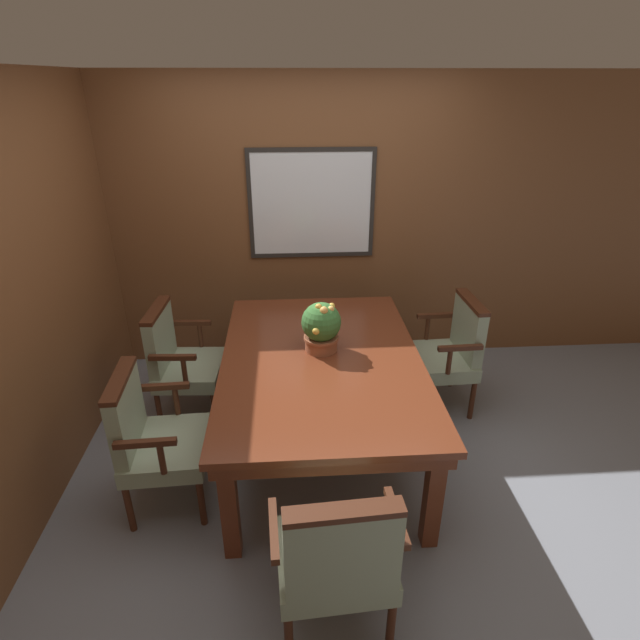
{
  "coord_description": "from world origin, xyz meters",
  "views": [
    {
      "loc": [
        -0.18,
        -2.63,
        2.38
      ],
      "look_at": [
        0.01,
        0.35,
        0.93
      ],
      "focal_mm": 28.0,
      "sensor_mm": 36.0,
      "label": 1
    }
  ],
  "objects_px": {
    "chair_left_near": "(152,436)",
    "chair_head_near": "(337,556)",
    "chair_right_far": "(450,349)",
    "chair_left_far": "(179,358)",
    "potted_plant": "(321,326)",
    "dining_table": "(321,369)"
  },
  "relations": [
    {
      "from": "chair_right_far",
      "to": "chair_left_far",
      "type": "relative_size",
      "value": 1.0
    },
    {
      "from": "dining_table",
      "to": "chair_left_far",
      "type": "bearing_deg",
      "value": 155.87
    },
    {
      "from": "chair_right_far",
      "to": "chair_left_near",
      "type": "bearing_deg",
      "value": -68.26
    },
    {
      "from": "chair_head_near",
      "to": "chair_left_far",
      "type": "bearing_deg",
      "value": -64.08
    },
    {
      "from": "chair_left_near",
      "to": "chair_head_near",
      "type": "relative_size",
      "value": 1.0
    },
    {
      "from": "potted_plant",
      "to": "chair_left_far",
      "type": "bearing_deg",
      "value": 161.08
    },
    {
      "from": "chair_head_near",
      "to": "chair_right_far",
      "type": "bearing_deg",
      "value": -124.04
    },
    {
      "from": "dining_table",
      "to": "chair_left_near",
      "type": "distance_m",
      "value": 1.13
    },
    {
      "from": "chair_head_near",
      "to": "potted_plant",
      "type": "bearing_deg",
      "value": -94.7
    },
    {
      "from": "dining_table",
      "to": "chair_head_near",
      "type": "height_order",
      "value": "chair_head_near"
    },
    {
      "from": "dining_table",
      "to": "chair_left_near",
      "type": "height_order",
      "value": "chair_left_near"
    },
    {
      "from": "chair_left_far",
      "to": "potted_plant",
      "type": "bearing_deg",
      "value": -105.69
    },
    {
      "from": "chair_left_near",
      "to": "chair_left_far",
      "type": "xyz_separation_m",
      "value": [
        -0.01,
        0.9,
        0.0
      ]
    },
    {
      "from": "dining_table",
      "to": "chair_head_near",
      "type": "bearing_deg",
      "value": -91.02
    },
    {
      "from": "chair_head_near",
      "to": "chair_right_far",
      "type": "distance_m",
      "value": 2.08
    },
    {
      "from": "dining_table",
      "to": "chair_left_far",
      "type": "height_order",
      "value": "chair_left_far"
    },
    {
      "from": "chair_left_near",
      "to": "chair_right_far",
      "type": "bearing_deg",
      "value": -68.91
    },
    {
      "from": "potted_plant",
      "to": "chair_left_near",
      "type": "bearing_deg",
      "value": -152.13
    },
    {
      "from": "dining_table",
      "to": "potted_plant",
      "type": "relative_size",
      "value": 5.58
    },
    {
      "from": "dining_table",
      "to": "chair_head_near",
      "type": "xyz_separation_m",
      "value": [
        -0.02,
        -1.33,
        -0.15
      ]
    },
    {
      "from": "chair_left_near",
      "to": "potted_plant",
      "type": "bearing_deg",
      "value": -64.75
    },
    {
      "from": "chair_left_near",
      "to": "chair_head_near",
      "type": "distance_m",
      "value": 1.34
    }
  ]
}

